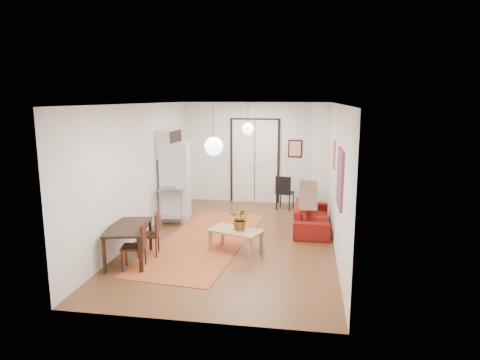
# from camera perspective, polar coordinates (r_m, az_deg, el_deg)

# --- Properties ---
(floor) EXTENTS (7.00, 7.00, 0.00)m
(floor) POSITION_cam_1_polar(r_m,az_deg,el_deg) (9.35, -0.69, -7.94)
(floor) COLOR brown
(floor) RESTS_ON ground
(ceiling) EXTENTS (4.20, 7.00, 0.02)m
(ceiling) POSITION_cam_1_polar(r_m,az_deg,el_deg) (8.85, -0.73, 10.12)
(ceiling) COLOR white
(ceiling) RESTS_ON wall_back
(wall_back) EXTENTS (4.20, 0.02, 2.90)m
(wall_back) POSITION_cam_1_polar(r_m,az_deg,el_deg) (12.41, 2.02, 3.63)
(wall_back) COLOR silver
(wall_back) RESTS_ON floor
(wall_front) EXTENTS (4.20, 0.02, 2.90)m
(wall_front) POSITION_cam_1_polar(r_m,az_deg,el_deg) (5.66, -6.73, -5.30)
(wall_front) COLOR silver
(wall_front) RESTS_ON floor
(wall_left) EXTENTS (0.02, 7.00, 2.90)m
(wall_left) POSITION_cam_1_polar(r_m,az_deg,el_deg) (9.57, -13.21, 1.17)
(wall_left) COLOR silver
(wall_left) RESTS_ON floor
(wall_right) EXTENTS (0.02, 7.00, 2.90)m
(wall_right) POSITION_cam_1_polar(r_m,az_deg,el_deg) (8.88, 12.76, 0.45)
(wall_right) COLOR silver
(wall_right) RESTS_ON floor
(double_doors) EXTENTS (1.44, 0.06, 2.50)m
(double_doors) POSITION_cam_1_polar(r_m,az_deg,el_deg) (12.40, 1.99, 2.46)
(double_doors) COLOR white
(double_doors) RESTS_ON wall_back
(stub_partition) EXTENTS (0.50, 0.10, 2.90)m
(stub_partition) POSITION_cam_1_polar(r_m,az_deg,el_deg) (11.39, 10.72, 2.79)
(stub_partition) COLOR silver
(stub_partition) RESTS_ON floor
(wall_cabinet) EXTENTS (0.35, 1.00, 0.70)m
(wall_cabinet) POSITION_cam_1_polar(r_m,az_deg,el_deg) (10.84, -9.45, 4.83)
(wall_cabinet) COLOR silver
(wall_cabinet) RESTS_ON wall_left
(painting_popart) EXTENTS (0.05, 1.00, 1.00)m
(painting_popart) POSITION_cam_1_polar(r_m,az_deg,el_deg) (7.62, 13.21, 0.25)
(painting_popart) COLOR red
(painting_popart) RESTS_ON wall_right
(painting_abstract) EXTENTS (0.05, 0.50, 0.60)m
(painting_abstract) POSITION_cam_1_polar(r_m,az_deg,el_deg) (9.62, 12.41, 3.36)
(painting_abstract) COLOR beige
(painting_abstract) RESTS_ON wall_right
(poster_back) EXTENTS (0.40, 0.03, 0.50)m
(poster_back) POSITION_cam_1_polar(r_m,az_deg,el_deg) (12.28, 7.35, 4.18)
(poster_back) COLOR red
(poster_back) RESTS_ON wall_back
(print_left) EXTENTS (0.03, 0.44, 0.54)m
(print_left) POSITION_cam_1_polar(r_m,az_deg,el_deg) (11.35, -9.38, 5.35)
(print_left) COLOR olive
(print_left) RESTS_ON wall_left
(pendant_back) EXTENTS (0.30, 0.30, 0.80)m
(pendant_back) POSITION_cam_1_polar(r_m,az_deg,el_deg) (10.86, 1.07, 6.84)
(pendant_back) COLOR white
(pendant_back) RESTS_ON ceiling
(pendant_front) EXTENTS (0.30, 0.30, 0.80)m
(pendant_front) POSITION_cam_1_polar(r_m,az_deg,el_deg) (6.93, -3.53, 4.51)
(pendant_front) COLOR white
(pendant_front) RESTS_ON ceiling
(kilim_rug) EXTENTS (2.17, 4.71, 0.01)m
(kilim_rug) POSITION_cam_1_polar(r_m,az_deg,el_deg) (9.33, -4.64, -7.99)
(kilim_rug) COLOR #BA5C2E
(kilim_rug) RESTS_ON floor
(sofa) EXTENTS (2.02, 0.81, 0.59)m
(sofa) POSITION_cam_1_polar(r_m,az_deg,el_deg) (10.15, 9.55, -4.83)
(sofa) COLOR maroon
(sofa) RESTS_ON floor
(coffee_table) EXTENTS (1.17, 0.91, 0.46)m
(coffee_table) POSITION_cam_1_polar(r_m,az_deg,el_deg) (8.52, -0.58, -7.03)
(coffee_table) COLOR tan
(coffee_table) RESTS_ON floor
(potted_plant) EXTENTS (0.50, 0.47, 0.45)m
(potted_plant) POSITION_cam_1_polar(r_m,az_deg,el_deg) (8.42, 0.09, -5.21)
(potted_plant) COLOR #37612B
(potted_plant) RESTS_ON coffee_table
(kitchen_counter) EXTENTS (0.74, 1.24, 0.90)m
(kitchen_counter) POSITION_cam_1_polar(r_m,az_deg,el_deg) (10.79, -8.76, -2.31)
(kitchen_counter) COLOR #BABCBF
(kitchen_counter) RESTS_ON floor
(bowl) EXTENTS (0.28, 0.28, 0.05)m
(bowl) POSITION_cam_1_polar(r_m,az_deg,el_deg) (10.44, -9.31, -0.83)
(bowl) COLOR beige
(bowl) RESTS_ON kitchen_counter
(soap_bottle) EXTENTS (0.11, 0.11, 0.19)m
(soap_bottle) POSITION_cam_1_polar(r_m,az_deg,el_deg) (10.94, -8.42, 0.09)
(soap_bottle) COLOR #4E9EAA
(soap_bottle) RESTS_ON kitchen_counter
(fridge) EXTENTS (0.77, 0.77, 1.93)m
(fridge) POSITION_cam_1_polar(r_m,az_deg,el_deg) (10.79, -8.61, -0.19)
(fridge) COLOR silver
(fridge) RESTS_ON floor
(dining_table) EXTENTS (0.95, 1.36, 0.69)m
(dining_table) POSITION_cam_1_polar(r_m,az_deg,el_deg) (8.26, -14.67, -6.44)
(dining_table) COLOR black
(dining_table) RESTS_ON floor
(dining_chair_near) EXTENTS (0.48, 0.61, 0.85)m
(dining_chair_near) POSITION_cam_1_polar(r_m,az_deg,el_deg) (8.59, -12.00, -6.49)
(dining_chair_near) COLOR #351A11
(dining_chair_near) RESTS_ON floor
(dining_chair_far) EXTENTS (0.48, 0.61, 0.85)m
(dining_chair_far) POSITION_cam_1_polar(r_m,az_deg,el_deg) (7.97, -13.80, -7.94)
(dining_chair_far) COLOR #351A11
(dining_chair_far) RESTS_ON floor
(black_side_chair) EXTENTS (0.52, 0.53, 0.94)m
(black_side_chair) POSITION_cam_1_polar(r_m,az_deg,el_deg) (11.87, 6.06, -1.17)
(black_side_chair) COLOR black
(black_side_chair) RESTS_ON floor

